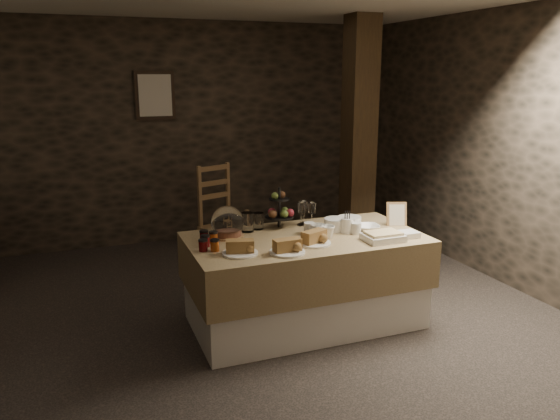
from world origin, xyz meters
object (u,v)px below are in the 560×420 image
object	(u,v)px
chair	(222,212)
timber_column	(359,138)
fruit_stand	(280,212)
buffet_table	(305,274)

from	to	relation	value
chair	timber_column	world-z (taller)	timber_column
chair	fruit_stand	xyz separation A→B (m)	(0.02, -1.83, 0.44)
buffet_table	timber_column	size ratio (longest dim) A/B	0.72
timber_column	buffet_table	bearing A→B (deg)	-130.47
fruit_stand	timber_column	bearing A→B (deg)	40.48
chair	buffet_table	bearing A→B (deg)	-106.89
chair	timber_column	size ratio (longest dim) A/B	0.29
chair	timber_column	bearing A→B (deg)	-45.34
timber_column	chair	bearing A→B (deg)	154.51
chair	timber_column	distance (m)	1.77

